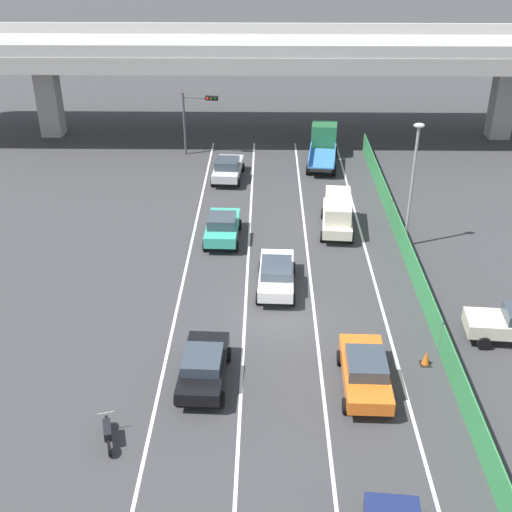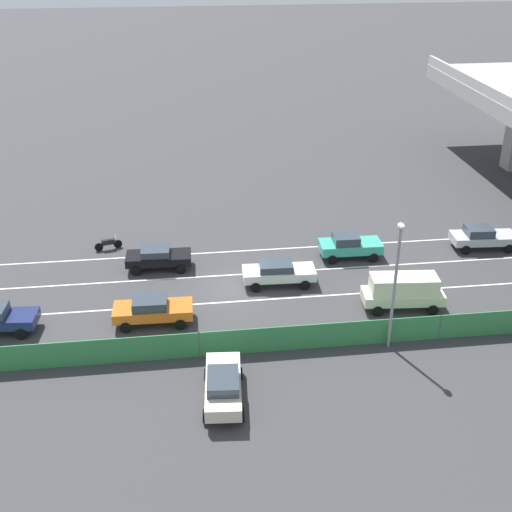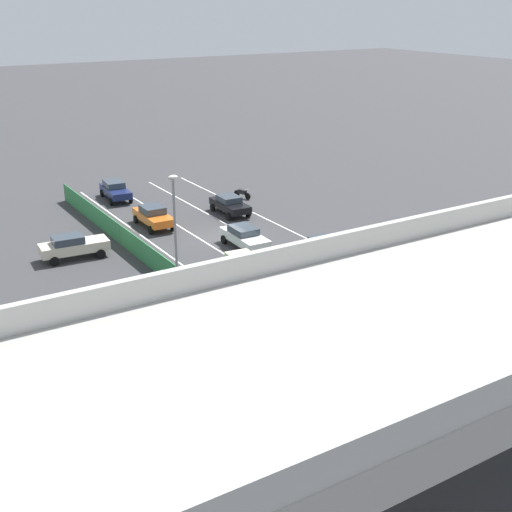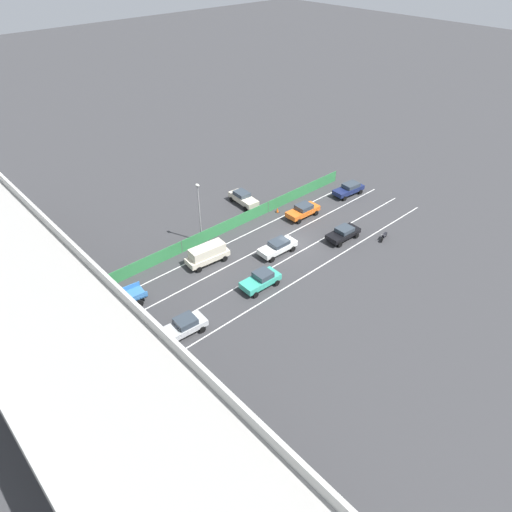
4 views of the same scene
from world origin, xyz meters
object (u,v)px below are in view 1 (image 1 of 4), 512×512
at_px(flatbed_truck_blue, 323,143).
at_px(street_lamp, 413,174).
at_px(traffic_light, 196,112).
at_px(traffic_cone, 426,358).
at_px(car_hatchback_white, 276,274).
at_px(car_sedan_silver, 228,168).
at_px(motorcycle, 108,432).
at_px(car_taxi_teal, 222,226).
at_px(car_taxi_orange, 365,371).
at_px(car_sedan_black, 203,366).
at_px(car_van_cream, 338,212).

height_order(flatbed_truck_blue, street_lamp, street_lamp).
bearing_deg(traffic_light, flatbed_truck_blue, -5.66).
bearing_deg(traffic_cone, car_hatchback_white, 135.83).
height_order(car_sedan_silver, street_lamp, street_lamp).
bearing_deg(motorcycle, flatbed_truck_blue, 71.37).
distance_m(car_hatchback_white, car_taxi_teal, 6.30).
bearing_deg(car_taxi_orange, car_taxi_teal, 116.58).
bearing_deg(car_sedan_black, car_hatchback_white, 67.65).
relative_size(car_taxi_teal, traffic_cone, 6.35).
relative_size(car_sedan_silver, street_lamp, 0.63).
relative_size(car_van_cream, flatbed_truck_blue, 0.78).
bearing_deg(car_sedan_silver, flatbed_truck_blue, 30.29).
xyz_separation_m(car_hatchback_white, car_van_cream, (3.80, 6.96, 0.34)).
relative_size(car_taxi_orange, car_hatchback_white, 0.98).
xyz_separation_m(car_sedan_black, flatbed_truck_blue, (7.01, 27.03, 0.47)).
distance_m(car_taxi_teal, traffic_cone, 15.20).
xyz_separation_m(car_sedan_silver, street_lamp, (10.96, -10.25, 3.60)).
relative_size(car_taxi_teal, traffic_light, 0.87).
height_order(car_sedan_silver, car_taxi_teal, car_taxi_teal).
distance_m(car_van_cream, traffic_cone, 13.55).
relative_size(car_hatchback_white, street_lamp, 0.63).
bearing_deg(traffic_light, car_sedan_black, -84.08).
xyz_separation_m(car_taxi_teal, street_lamp, (10.77, -0.53, 3.56)).
bearing_deg(car_hatchback_white, car_taxi_orange, -65.77).
relative_size(car_sedan_black, flatbed_truck_blue, 0.68).
relative_size(car_taxi_orange, motorcycle, 2.41).
bearing_deg(street_lamp, car_taxi_orange, -107.56).
bearing_deg(car_taxi_orange, traffic_cone, 29.17).
xyz_separation_m(car_hatchback_white, car_taxi_teal, (-3.13, 5.47, 0.04)).
distance_m(car_van_cream, traffic_light, 16.80).
relative_size(traffic_light, street_lamp, 0.66).
bearing_deg(flatbed_truck_blue, car_van_cream, -90.33).
bearing_deg(car_sedan_black, car_sedan_silver, 90.49).
distance_m(car_taxi_orange, street_lamp, 13.96).
height_order(car_hatchback_white, car_taxi_teal, car_taxi_teal).
height_order(flatbed_truck_blue, traffic_cone, flatbed_truck_blue).
bearing_deg(car_sedan_black, traffic_cone, 7.91).
bearing_deg(flatbed_truck_blue, traffic_cone, -84.21).
relative_size(car_taxi_teal, street_lamp, 0.58).
bearing_deg(motorcycle, car_van_cream, 60.55).
height_order(car_van_cream, traffic_cone, car_van_cream).
bearing_deg(street_lamp, traffic_light, 131.52).
xyz_separation_m(car_sedan_silver, car_van_cream, (7.14, -8.23, 0.33)).
distance_m(car_van_cream, motorcycle, 20.83).
bearing_deg(car_taxi_teal, traffic_light, 101.02).
relative_size(car_sedan_silver, car_taxi_teal, 1.09).
bearing_deg(car_hatchback_white, car_sedan_silver, 102.37).
height_order(car_taxi_orange, traffic_cone, car_taxi_orange).
relative_size(street_lamp, traffic_cone, 11.01).
height_order(car_hatchback_white, car_van_cream, car_van_cream).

